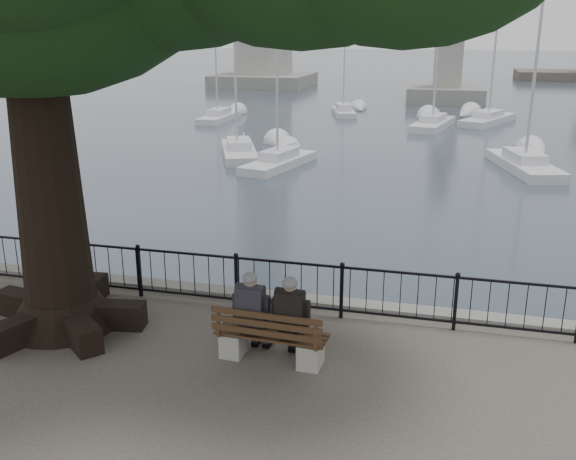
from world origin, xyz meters
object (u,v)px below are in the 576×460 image
(bench, at_px, (271,342))
(person_left, at_px, (254,316))
(person_right, at_px, (293,322))
(lion_monument, at_px, (448,74))

(bench, distance_m, person_left, 0.49)
(person_right, bearing_deg, lion_monument, 88.29)
(bench, xyz_separation_m, lion_monument, (1.80, 49.30, 1.05))
(person_right, height_order, lion_monument, lion_monument)
(bench, xyz_separation_m, person_left, (-0.31, 0.12, 0.36))
(lion_monument, bearing_deg, person_left, -92.46)
(bench, bearing_deg, person_right, 14.34)
(person_right, bearing_deg, person_left, 177.11)
(person_left, distance_m, lion_monument, 49.23)
(bench, height_order, person_left, person_left)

